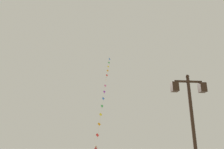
# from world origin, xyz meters

# --- Properties ---
(twin_lantern_lamp_post) EXTENTS (1.49, 0.28, 4.66)m
(twin_lantern_lamp_post) POSITION_xyz_m (2.69, 7.72, 3.24)
(twin_lantern_lamp_post) COLOR black
(twin_lantern_lamp_post) RESTS_ON ground_plane
(kite_train) EXTENTS (3.56, 19.93, 19.70)m
(kite_train) POSITION_xyz_m (0.79, 33.14, 10.34)
(kite_train) COLOR brown
(kite_train) RESTS_ON ground_plane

